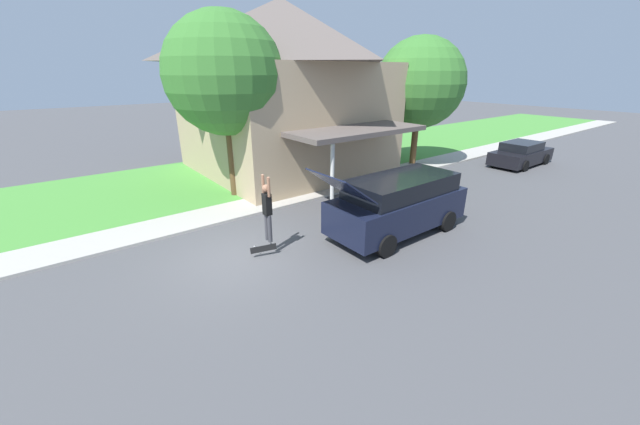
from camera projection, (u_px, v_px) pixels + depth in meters
name	position (u px, v px, depth m)	size (l,w,h in m)	color
ground_plane	(242.00, 256.00, 10.86)	(120.00, 120.00, 0.00)	#49494C
lawn	(276.00, 170.00, 20.13)	(10.00, 80.00, 0.08)	#478E38
sidewalk	(324.00, 189.00, 16.89)	(1.80, 80.00, 0.10)	#ADA89E
house	(284.00, 86.00, 18.84)	(12.03, 9.62, 8.53)	tan
lawn_tree_near	(224.00, 75.00, 14.24)	(4.78, 4.78, 7.42)	brown
lawn_tree_far	(420.00, 83.00, 19.77)	(4.92, 4.92, 7.00)	brown
suv_parked	(398.00, 203.00, 12.06)	(2.18, 5.70, 2.64)	black
car_down_street	(521.00, 154.00, 21.18)	(1.98, 4.45, 1.38)	black
skateboarder	(267.00, 208.00, 10.48)	(0.41, 0.24, 2.04)	#38383D
skateboard	(263.00, 248.00, 10.77)	(0.29, 0.77, 0.24)	black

